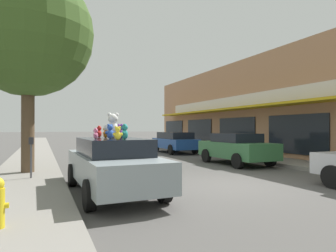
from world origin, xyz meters
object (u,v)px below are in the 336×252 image
(teddy_bear_purple, at_px, (120,132))
(teddy_bear_blue, at_px, (110,132))
(teddy_bear_giant, at_px, (113,126))
(teddy_bear_red, at_px, (99,132))
(parked_car_far_center, at_px, (236,148))
(plush_art_car, at_px, (113,164))
(teddy_bear_yellow, at_px, (118,133))
(parked_car_far_right, at_px, (175,141))
(street_tree, at_px, (28,33))
(teddy_bear_brown, at_px, (111,134))
(teddy_bear_pink, at_px, (96,134))
(teddy_bear_teal, at_px, (125,132))
(teddy_bear_green, at_px, (123,133))
(parking_meter, at_px, (31,152))
(teddy_bear_orange, at_px, (106,132))

(teddy_bear_purple, distance_m, teddy_bear_blue, 0.47)
(teddy_bear_giant, height_order, teddy_bear_red, teddy_bear_giant)
(teddy_bear_blue, relative_size, teddy_bear_red, 1.11)
(teddy_bear_red, bearing_deg, parked_car_far_center, 134.87)
(plush_art_car, relative_size, teddy_bear_yellow, 14.86)
(teddy_bear_red, distance_m, parked_car_far_right, 12.23)
(teddy_bear_blue, xyz_separation_m, street_tree, (-2.05, 4.13, 3.47))
(teddy_bear_purple, height_order, teddy_bear_red, teddy_bear_purple)
(teddy_bear_brown, bearing_deg, street_tree, -16.72)
(teddy_bear_pink, relative_size, teddy_bear_blue, 0.72)
(teddy_bear_teal, bearing_deg, teddy_bear_green, -164.50)
(teddy_bear_yellow, height_order, parking_meter, teddy_bear_yellow)
(plush_art_car, xyz_separation_m, teddy_bear_purple, (0.04, -0.66, 0.84))
(teddy_bear_giant, bearing_deg, teddy_bear_orange, -35.74)
(plush_art_car, distance_m, teddy_bear_red, 1.29)
(plush_art_car, height_order, teddy_bear_pink, teddy_bear_pink)
(teddy_bear_orange, relative_size, parked_car_far_center, 0.08)
(teddy_bear_purple, xyz_separation_m, teddy_bear_pink, (-0.54, 0.29, -0.05))
(teddy_bear_brown, distance_m, teddy_bear_green, 0.52)
(parked_car_far_right, xyz_separation_m, street_tree, (-8.91, -7.11, 4.31))
(teddy_bear_blue, relative_size, parked_car_far_right, 0.09)
(plush_art_car, height_order, teddy_bear_brown, teddy_bear_brown)
(teddy_bear_pink, bearing_deg, teddy_bear_teal, 79.63)
(teddy_bear_orange, xyz_separation_m, teddy_bear_yellow, (-0.01, -1.43, -0.01))
(parked_car_far_center, distance_m, parked_car_far_right, 7.06)
(teddy_bear_giant, distance_m, teddy_bear_brown, 1.03)
(plush_art_car, relative_size, parked_car_far_right, 1.09)
(teddy_bear_pink, bearing_deg, teddy_bear_green, 162.79)
(teddy_bear_purple, bearing_deg, teddy_bear_teal, 176.63)
(teddy_bear_giant, distance_m, teddy_bear_blue, 0.40)
(teddy_bear_brown, distance_m, street_tree, 5.11)
(plush_art_car, relative_size, teddy_bear_purple, 12.50)
(teddy_bear_orange, xyz_separation_m, street_tree, (-2.04, 3.63, 3.50))
(teddy_bear_giant, bearing_deg, teddy_bear_yellow, 90.95)
(plush_art_car, height_order, teddy_bear_teal, teddy_bear_teal)
(teddy_bear_orange, relative_size, teddy_bear_yellow, 1.04)
(teddy_bear_teal, xyz_separation_m, street_tree, (-2.28, 4.72, 3.48))
(teddy_bear_pink, relative_size, street_tree, 0.04)
(parked_car_far_center, relative_size, parking_meter, 3.27)
(plush_art_car, bearing_deg, teddy_bear_orange, 113.12)
(teddy_bear_giant, distance_m, parked_car_far_right, 12.84)
(street_tree, bearing_deg, teddy_bear_pink, -68.72)
(teddy_bear_blue, distance_m, parked_car_far_right, 13.20)
(teddy_bear_giant, distance_m, teddy_bear_red, 0.90)
(teddy_bear_blue, height_order, parking_meter, teddy_bear_blue)
(teddy_bear_brown, height_order, parked_car_far_center, teddy_bear_brown)
(parked_car_far_center, bearing_deg, teddy_bear_yellow, -143.37)
(teddy_bear_pink, relative_size, parked_car_far_right, 0.06)
(teddy_bear_red, relative_size, parked_car_far_right, 0.08)
(parked_car_far_right, distance_m, parking_meter, 12.23)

